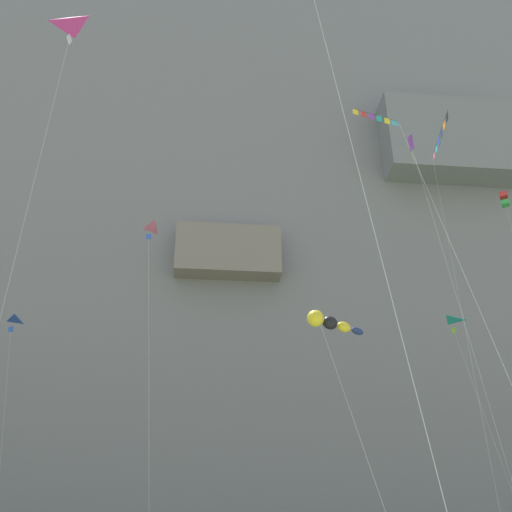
% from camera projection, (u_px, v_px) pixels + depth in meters
% --- Properties ---
extents(cliff_face, '(180.00, 25.07, 74.14)m').
position_uv_depth(cliff_face, '(225.00, 253.00, 70.71)').
color(cliff_face, gray).
rests_on(cliff_face, ground).
extents(kite_diamond_high_right, '(1.24, 6.04, 30.68)m').
position_uv_depth(kite_diamond_high_right, '(415.00, 159.00, 40.18)').
color(kite_diamond_high_right, purple).
rests_on(kite_diamond_high_right, ground).
extents(kite_delta_upper_mid, '(3.68, 2.22, 18.98)m').
position_uv_depth(kite_delta_upper_mid, '(5.00, 335.00, 42.14)').
color(kite_delta_upper_mid, blue).
rests_on(kite_delta_upper_mid, ground).
extents(kite_delta_far_left, '(2.75, 3.67, 20.08)m').
position_uv_depth(kite_delta_far_left, '(143.00, 250.00, 32.35)').
color(kite_delta_far_left, pink).
rests_on(kite_delta_far_left, ground).
extents(kite_banner_low_right, '(4.01, 6.41, 23.29)m').
position_uv_depth(kite_banner_low_right, '(400.00, 164.00, 26.69)').
color(kite_banner_low_right, black).
rests_on(kite_banner_low_right, ground).
extents(kite_delta_upper_left, '(2.88, 3.86, 17.95)m').
position_uv_depth(kite_delta_upper_left, '(452.00, 338.00, 39.69)').
color(kite_delta_upper_left, teal).
rests_on(kite_delta_upper_left, ground).
extents(kite_delta_mid_left, '(1.77, 2.86, 27.38)m').
position_uv_depth(kite_delta_mid_left, '(71.00, 55.00, 29.80)').
color(kite_delta_mid_left, '#CC3399').
rests_on(kite_delta_mid_left, ground).
extents(kite_windsock_high_center, '(3.24, 4.78, 13.02)m').
position_uv_depth(kite_windsock_high_center, '(329.00, 323.00, 24.93)').
color(kite_windsock_high_center, yellow).
rests_on(kite_windsock_high_center, ground).
extents(kite_banner_near_cliff, '(3.20, 7.29, 32.36)m').
position_uv_depth(kite_banner_near_cliff, '(443.00, 155.00, 43.24)').
color(kite_banner_near_cliff, black).
rests_on(kite_banner_near_cliff, ground).
extents(kite_box_upper_right, '(1.51, 2.11, 35.23)m').
position_uv_depth(kite_box_upper_right, '(505.00, 201.00, 55.82)').
color(kite_box_upper_right, red).
rests_on(kite_box_upper_right, ground).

